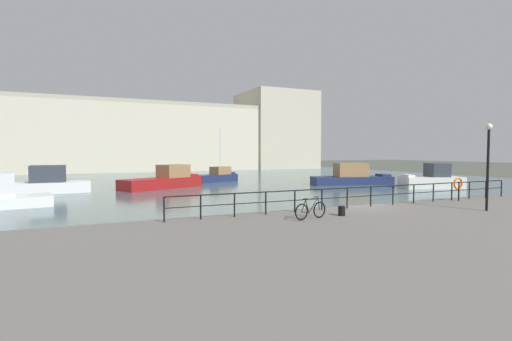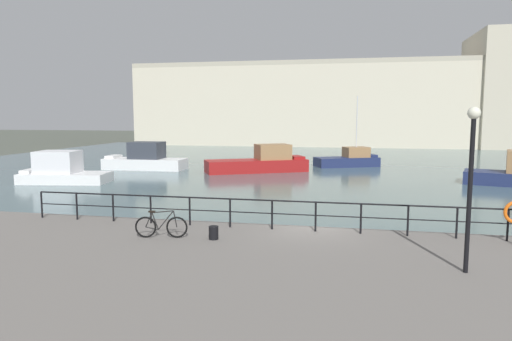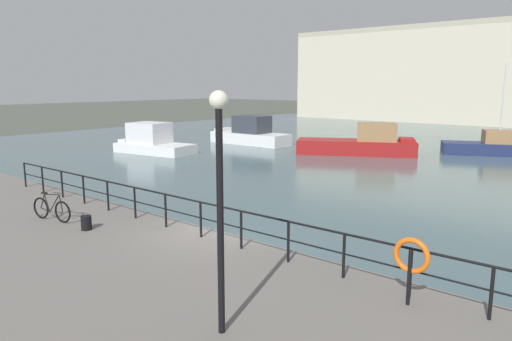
{
  "view_description": "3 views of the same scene",
  "coord_description": "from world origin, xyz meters",
  "px_view_note": "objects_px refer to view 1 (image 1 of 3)",
  "views": [
    {
      "loc": [
        -13.69,
        -16.33,
        3.65
      ],
      "look_at": [
        -3.78,
        5.38,
        2.48
      ],
      "focal_mm": 26.4,
      "sensor_mm": 36.0,
      "label": 1
    },
    {
      "loc": [
        1.33,
        -16.87,
        4.83
      ],
      "look_at": [
        -2.8,
        3.11,
        2.4
      ],
      "focal_mm": 32.58,
      "sensor_mm": 36.0,
      "label": 2
    },
    {
      "loc": [
        9.74,
        -9.96,
        5.14
      ],
      "look_at": [
        -1.21,
        3.45,
        1.98
      ],
      "focal_mm": 33.1,
      "sensor_mm": 36.0,
      "label": 3
    }
  ],
  "objects_px": {
    "harbor_building": "(191,137)",
    "moored_cabin_cruiser": "(432,179)",
    "parked_bicycle": "(311,210)",
    "quay_lamp_post": "(488,155)",
    "moored_blue_motorboat": "(46,183)",
    "mooring_bollard": "(342,211)",
    "moored_green_narrowboat": "(352,177)",
    "moored_harbor_tender": "(165,180)",
    "life_ring_stand": "(458,184)",
    "moored_white_yacht": "(216,176)"
  },
  "relations": [
    {
      "from": "moored_harbor_tender",
      "to": "quay_lamp_post",
      "type": "height_order",
      "value": "quay_lamp_post"
    },
    {
      "from": "harbor_building",
      "to": "moored_blue_motorboat",
      "type": "xyz_separation_m",
      "value": [
        -23.33,
        -38.88,
        -5.88
      ]
    },
    {
      "from": "moored_white_yacht",
      "to": "mooring_bollard",
      "type": "xyz_separation_m",
      "value": [
        -4.2,
        -30.46,
        0.3
      ]
    },
    {
      "from": "moored_blue_motorboat",
      "to": "parked_bicycle",
      "type": "xyz_separation_m",
      "value": [
        11.99,
        -24.45,
        0.23
      ]
    },
    {
      "from": "moored_blue_motorboat",
      "to": "moored_green_narrowboat",
      "type": "distance_m",
      "value": 30.82
    },
    {
      "from": "moored_harbor_tender",
      "to": "moored_blue_motorboat",
      "type": "xyz_separation_m",
      "value": [
        -10.56,
        -0.33,
        0.08
      ]
    },
    {
      "from": "parked_bicycle",
      "to": "mooring_bollard",
      "type": "relative_size",
      "value": 3.98
    },
    {
      "from": "harbor_building",
      "to": "moored_harbor_tender",
      "type": "bearing_deg",
      "value": -108.33
    },
    {
      "from": "harbor_building",
      "to": "moored_blue_motorboat",
      "type": "relative_size",
      "value": 9.23
    },
    {
      "from": "moored_white_yacht",
      "to": "quay_lamp_post",
      "type": "height_order",
      "value": "moored_white_yacht"
    },
    {
      "from": "harbor_building",
      "to": "moored_harbor_tender",
      "type": "height_order",
      "value": "harbor_building"
    },
    {
      "from": "moored_harbor_tender",
      "to": "moored_green_narrowboat",
      "type": "bearing_deg",
      "value": -39.89
    },
    {
      "from": "moored_harbor_tender",
      "to": "parked_bicycle",
      "type": "distance_m",
      "value": 24.82
    },
    {
      "from": "moored_cabin_cruiser",
      "to": "parked_bicycle",
      "type": "height_order",
      "value": "moored_cabin_cruiser"
    },
    {
      "from": "harbor_building",
      "to": "life_ring_stand",
      "type": "distance_m",
      "value": 61.96
    },
    {
      "from": "moored_cabin_cruiser",
      "to": "mooring_bollard",
      "type": "distance_m",
      "value": 25.2
    },
    {
      "from": "parked_bicycle",
      "to": "quay_lamp_post",
      "type": "height_order",
      "value": "quay_lamp_post"
    },
    {
      "from": "harbor_building",
      "to": "moored_blue_motorboat",
      "type": "distance_m",
      "value": 45.73
    },
    {
      "from": "moored_harbor_tender",
      "to": "life_ring_stand",
      "type": "height_order",
      "value": "moored_harbor_tender"
    },
    {
      "from": "moored_harbor_tender",
      "to": "quay_lamp_post",
      "type": "xyz_separation_m",
      "value": [
        10.61,
        -26.42,
        2.69
      ]
    },
    {
      "from": "mooring_bollard",
      "to": "moored_green_narrowboat",
      "type": "bearing_deg",
      "value": 50.18
    },
    {
      "from": "harbor_building",
      "to": "quay_lamp_post",
      "type": "bearing_deg",
      "value": -91.91
    },
    {
      "from": "moored_green_narrowboat",
      "to": "life_ring_stand",
      "type": "height_order",
      "value": "moored_green_narrowboat"
    },
    {
      "from": "mooring_bollard",
      "to": "life_ring_stand",
      "type": "height_order",
      "value": "life_ring_stand"
    },
    {
      "from": "harbor_building",
      "to": "quay_lamp_post",
      "type": "xyz_separation_m",
      "value": [
        -2.17,
        -64.97,
        -3.27
      ]
    },
    {
      "from": "moored_cabin_cruiser",
      "to": "moored_green_narrowboat",
      "type": "bearing_deg",
      "value": -34.12
    },
    {
      "from": "life_ring_stand",
      "to": "parked_bicycle",
      "type": "bearing_deg",
      "value": -172.08
    },
    {
      "from": "moored_white_yacht",
      "to": "quay_lamp_post",
      "type": "relative_size",
      "value": 1.54
    },
    {
      "from": "moored_harbor_tender",
      "to": "moored_blue_motorboat",
      "type": "height_order",
      "value": "moored_blue_motorboat"
    },
    {
      "from": "harbor_building",
      "to": "mooring_bollard",
      "type": "relative_size",
      "value": 153.06
    },
    {
      "from": "mooring_bollard",
      "to": "parked_bicycle",
      "type": "bearing_deg",
      "value": -174.69
    },
    {
      "from": "moored_blue_motorboat",
      "to": "life_ring_stand",
      "type": "distance_m",
      "value": 32.68
    },
    {
      "from": "harbor_building",
      "to": "moored_cabin_cruiser",
      "type": "relative_size",
      "value": 10.56
    },
    {
      "from": "mooring_bollard",
      "to": "moored_blue_motorboat",
      "type": "bearing_deg",
      "value": 119.55
    },
    {
      "from": "harbor_building",
      "to": "parked_bicycle",
      "type": "height_order",
      "value": "harbor_building"
    },
    {
      "from": "moored_white_yacht",
      "to": "harbor_building",
      "type": "bearing_deg",
      "value": 56.25
    },
    {
      "from": "moored_blue_motorboat",
      "to": "moored_green_narrowboat",
      "type": "xyz_separation_m",
      "value": [
        30.54,
        -4.16,
        -0.03
      ]
    },
    {
      "from": "mooring_bollard",
      "to": "life_ring_stand",
      "type": "relative_size",
      "value": 0.31
    },
    {
      "from": "moored_white_yacht",
      "to": "moored_blue_motorboat",
      "type": "bearing_deg",
      "value": 174.53
    },
    {
      "from": "moored_green_narrowboat",
      "to": "life_ring_stand",
      "type": "relative_size",
      "value": 6.69
    },
    {
      "from": "harbor_building",
      "to": "parked_bicycle",
      "type": "bearing_deg",
      "value": -100.15
    },
    {
      "from": "parked_bicycle",
      "to": "life_ring_stand",
      "type": "bearing_deg",
      "value": -2.58
    },
    {
      "from": "moored_cabin_cruiser",
      "to": "life_ring_stand",
      "type": "relative_size",
      "value": 4.56
    },
    {
      "from": "moored_blue_motorboat",
      "to": "mooring_bollard",
      "type": "xyz_separation_m",
      "value": [
        13.77,
        -24.28,
        0.06
      ]
    },
    {
      "from": "moored_blue_motorboat",
      "to": "quay_lamp_post",
      "type": "relative_size",
      "value": 1.7
    },
    {
      "from": "moored_green_narrowboat",
      "to": "parked_bicycle",
      "type": "relative_size",
      "value": 5.33
    },
    {
      "from": "moored_blue_motorboat",
      "to": "moored_white_yacht",
      "type": "relative_size",
      "value": 1.1
    },
    {
      "from": "moored_white_yacht",
      "to": "moored_cabin_cruiser",
      "type": "bearing_deg",
      "value": -69.35
    },
    {
      "from": "moored_cabin_cruiser",
      "to": "life_ring_stand",
      "type": "height_order",
      "value": "moored_cabin_cruiser"
    },
    {
      "from": "moored_harbor_tender",
      "to": "moored_white_yacht",
      "type": "height_order",
      "value": "moored_white_yacht"
    }
  ]
}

